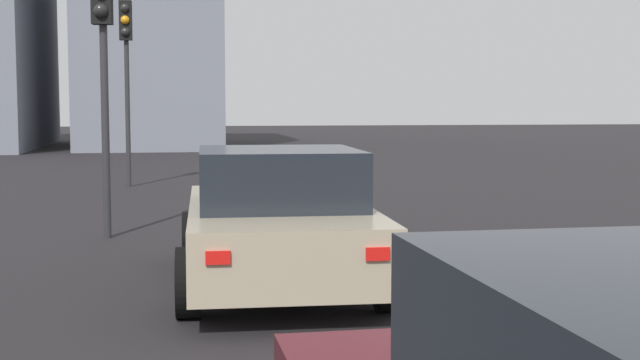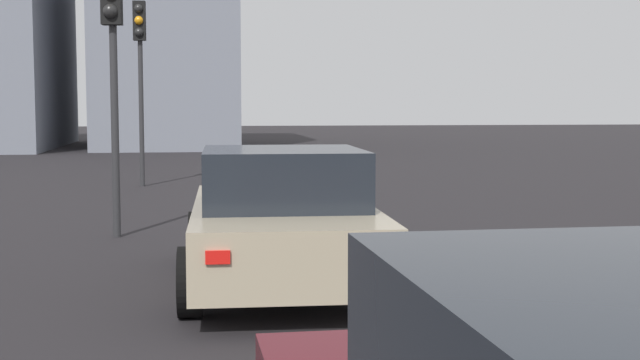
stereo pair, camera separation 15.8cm
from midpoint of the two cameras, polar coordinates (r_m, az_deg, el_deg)
car_beige_lead at (r=9.02m, az=-3.33°, el=-2.63°), size 4.23×2.15×1.46m
traffic_light_near_left at (r=12.61m, az=-14.54°, el=9.04°), size 0.32×0.30×3.93m
traffic_light_near_right at (r=20.50m, az=-12.92°, el=8.14°), size 0.32×0.29×4.29m
building_facade_left at (r=41.24m, az=-11.28°, el=10.43°), size 11.75×6.12×11.76m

